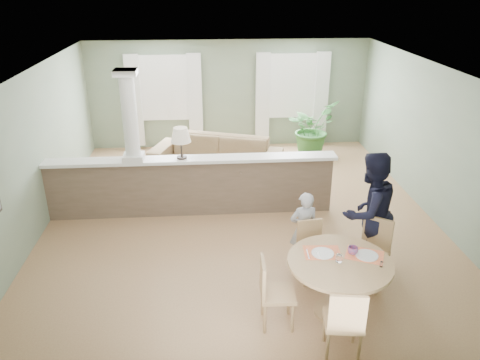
{
  "coord_description": "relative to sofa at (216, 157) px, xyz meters",
  "views": [
    {
      "loc": [
        -0.6,
        -7.69,
        4.12
      ],
      "look_at": [
        -0.09,
        -1.0,
        1.17
      ],
      "focal_mm": 35.0,
      "sensor_mm": 36.0,
      "label": 1
    }
  ],
  "objects": [
    {
      "name": "dining_table",
      "position": [
        1.44,
        -4.83,
        0.22
      ],
      "size": [
        1.33,
        1.33,
        0.91
      ],
      "rotation": [
        0.0,
        0.0,
        -0.07
      ],
      "color": "tan",
      "rests_on": "ground"
    },
    {
      "name": "chair_far_man",
      "position": [
        2.11,
        -4.19,
        0.13
      ],
      "size": [
        0.63,
        0.63,
        0.99
      ],
      "rotation": [
        0.0,
        0.0,
        -0.66
      ],
      "color": "tan",
      "rests_on": "ground"
    },
    {
      "name": "houseplant",
      "position": [
        2.39,
        1.16,
        0.25
      ],
      "size": [
        1.58,
        1.59,
        1.34
      ],
      "primitive_type": "imported",
      "rotation": [
        0.0,
        0.0,
        0.81
      ],
      "color": "#2D6327",
      "rests_on": "ground"
    },
    {
      "name": "man_person",
      "position": [
        2.13,
        -3.82,
        0.52
      ],
      "size": [
        1.12,
        1.02,
        1.87
      ],
      "primitive_type": "imported",
      "rotation": [
        0.0,
        0.0,
        3.56
      ],
      "color": "black",
      "rests_on": "ground"
    },
    {
      "name": "child_person",
      "position": [
        1.22,
        -3.65,
        0.19
      ],
      "size": [
        0.47,
        0.34,
        1.21
      ],
      "primitive_type": "imported",
      "rotation": [
        0.0,
        0.0,
        3.27
      ],
      "color": "#9B9BA0",
      "rests_on": "ground"
    },
    {
      "name": "chair_far_boy",
      "position": [
        1.27,
        -3.99,
        0.07
      ],
      "size": [
        0.45,
        0.45,
        0.89
      ],
      "rotation": [
        0.0,
        0.0,
        0.15
      ],
      "color": "tan",
      "rests_on": "ground"
    },
    {
      "name": "chair_side",
      "position": [
        0.56,
        -4.98,
        0.11
      ],
      "size": [
        0.44,
        0.44,
        0.95
      ],
      "rotation": [
        0.0,
        0.0,
        1.53
      ],
      "color": "tan",
      "rests_on": "ground"
    },
    {
      "name": "ground",
      "position": [
        0.4,
        -2.04,
        -0.42
      ],
      "size": [
        8.0,
        8.0,
        0.0
      ],
      "primitive_type": "plane",
      "color": "tan",
      "rests_on": "ground"
    },
    {
      "name": "pony_wall",
      "position": [
        -0.59,
        -1.84,
        0.29
      ],
      "size": [
        5.32,
        0.38,
        2.7
      ],
      "color": "brown",
      "rests_on": "ground"
    },
    {
      "name": "sofa",
      "position": [
        0.0,
        0.0,
        0.0
      ],
      "size": [
        3.06,
        1.99,
        0.83
      ],
      "primitive_type": "imported",
      "rotation": [
        0.0,
        0.0,
        -0.34
      ],
      "color": "olive",
      "rests_on": "ground"
    },
    {
      "name": "chair_near",
      "position": [
        1.29,
        -5.63,
        0.12
      ],
      "size": [
        0.5,
        0.5,
        0.97
      ],
      "rotation": [
        0.0,
        0.0,
        3.0
      ],
      "color": "tan",
      "rests_on": "ground"
    },
    {
      "name": "room_shell",
      "position": [
        0.37,
        -1.41,
        1.4
      ],
      "size": [
        7.02,
        8.02,
        2.71
      ],
      "color": "gray",
      "rests_on": "ground"
    }
  ]
}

